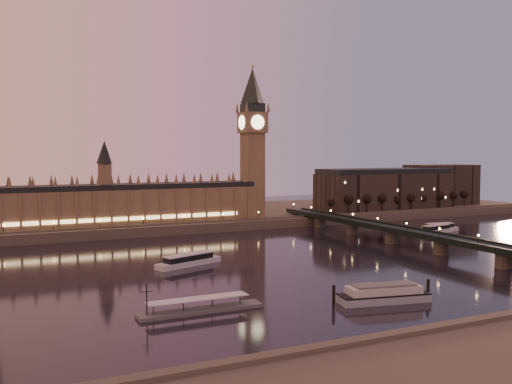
# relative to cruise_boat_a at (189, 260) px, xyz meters

# --- Properties ---
(ground) EXTENTS (700.00, 700.00, 0.00)m
(ground) POSITION_rel_cruise_boat_a_xyz_m (30.80, -8.89, -2.32)
(ground) COLOR black
(ground) RESTS_ON ground
(far_embankment) EXTENTS (560.00, 130.00, 6.00)m
(far_embankment) POSITION_rel_cruise_boat_a_xyz_m (60.80, 156.11, 0.68)
(far_embankment) COLOR #423D35
(far_embankment) RESTS_ON ground
(palace_of_westminster) EXTENTS (180.00, 26.62, 52.00)m
(palace_of_westminster) POSITION_rel_cruise_boat_a_xyz_m (-9.32, 112.10, 19.39)
(palace_of_westminster) COLOR brown
(palace_of_westminster) RESTS_ON ground
(big_ben) EXTENTS (17.68, 17.68, 104.00)m
(big_ben) POSITION_rel_cruise_boat_a_xyz_m (84.79, 112.10, 61.63)
(big_ben) COLOR brown
(big_ben) RESTS_ON ground
(westminster_bridge) EXTENTS (13.20, 260.00, 15.30)m
(westminster_bridge) POSITION_rel_cruise_boat_a_xyz_m (122.41, -8.89, 3.20)
(westminster_bridge) COLOR black
(westminster_bridge) RESTS_ON ground
(city_block) EXTENTS (155.00, 45.00, 34.00)m
(city_block) POSITION_rel_cruise_boat_a_xyz_m (225.74, 122.04, 19.92)
(city_block) COLOR black
(city_block) RESTS_ON ground
(bare_tree_0) EXTENTS (6.14, 6.14, 12.49)m
(bare_tree_0) POSITION_rel_cruise_boat_a_xyz_m (141.96, 100.11, 13.01)
(bare_tree_0) COLOR black
(bare_tree_0) RESTS_ON ground
(bare_tree_1) EXTENTS (6.14, 6.14, 12.49)m
(bare_tree_1) POSITION_rel_cruise_boat_a_xyz_m (156.17, 100.11, 13.01)
(bare_tree_1) COLOR black
(bare_tree_1) RESTS_ON ground
(bare_tree_2) EXTENTS (6.14, 6.14, 12.49)m
(bare_tree_2) POSITION_rel_cruise_boat_a_xyz_m (170.38, 100.11, 13.01)
(bare_tree_2) COLOR black
(bare_tree_2) RESTS_ON ground
(bare_tree_3) EXTENTS (6.14, 6.14, 12.49)m
(bare_tree_3) POSITION_rel_cruise_boat_a_xyz_m (184.59, 100.11, 13.01)
(bare_tree_3) COLOR black
(bare_tree_3) RESTS_ON ground
(bare_tree_4) EXTENTS (6.14, 6.14, 12.49)m
(bare_tree_4) POSITION_rel_cruise_boat_a_xyz_m (198.80, 100.11, 13.01)
(bare_tree_4) COLOR black
(bare_tree_4) RESTS_ON ground
(bare_tree_5) EXTENTS (6.14, 6.14, 12.49)m
(bare_tree_5) POSITION_rel_cruise_boat_a_xyz_m (213.01, 100.11, 13.01)
(bare_tree_5) COLOR black
(bare_tree_5) RESTS_ON ground
(bare_tree_6) EXTENTS (6.14, 6.14, 12.49)m
(bare_tree_6) POSITION_rel_cruise_boat_a_xyz_m (227.22, 100.11, 13.01)
(bare_tree_6) COLOR black
(bare_tree_6) RESTS_ON ground
(bare_tree_7) EXTENTS (6.14, 6.14, 12.49)m
(bare_tree_7) POSITION_rel_cruise_boat_a_xyz_m (241.43, 100.11, 13.01)
(bare_tree_7) COLOR black
(bare_tree_7) RESTS_ON ground
(bare_tree_8) EXTENTS (6.14, 6.14, 12.49)m
(bare_tree_8) POSITION_rel_cruise_boat_a_xyz_m (255.63, 100.11, 13.01)
(bare_tree_8) COLOR black
(bare_tree_8) RESTS_ON ground
(bare_tree_9) EXTENTS (6.14, 6.14, 12.49)m
(bare_tree_9) POSITION_rel_cruise_boat_a_xyz_m (269.84, 100.11, 13.01)
(bare_tree_9) COLOR black
(bare_tree_9) RESTS_ON ground
(cruise_boat_a) EXTENTS (33.31, 18.34, 5.27)m
(cruise_boat_a) POSITION_rel_cruise_boat_a_xyz_m (0.00, 0.00, 0.00)
(cruise_boat_a) COLOR silver
(cruise_boat_a) RESTS_ON ground
(cruise_boat_b) EXTENTS (28.03, 11.36, 5.03)m
(cruise_boat_b) POSITION_rel_cruise_boat_a_xyz_m (175.13, 31.29, -0.10)
(cruise_boat_b) COLOR silver
(cruise_boat_b) RESTS_ON ground
(cruise_boat_c) EXTENTS (24.96, 9.61, 4.87)m
(cruise_boat_c) POSITION_rel_cruise_boat_a_xyz_m (184.82, 38.29, -0.18)
(cruise_boat_c) COLOR silver
(cruise_boat_c) RESTS_ON ground
(moored_barge) EXTENTS (35.74, 14.73, 6.67)m
(moored_barge) POSITION_rel_cruise_boat_a_xyz_m (39.43, -88.49, 0.50)
(moored_barge) COLOR #90A2B8
(moored_barge) RESTS_ON ground
(pontoon_pier) EXTENTS (40.98, 6.83, 10.93)m
(pontoon_pier) POSITION_rel_cruise_boat_a_xyz_m (-21.07, -72.88, -1.14)
(pontoon_pier) COLOR #595B5E
(pontoon_pier) RESTS_ON ground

